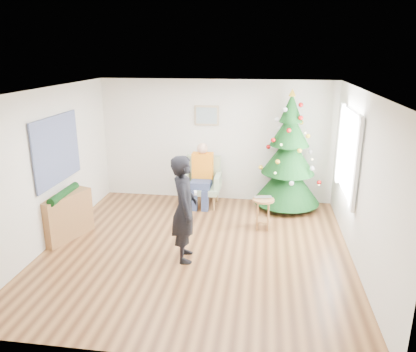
% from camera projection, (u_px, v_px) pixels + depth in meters
% --- Properties ---
extents(floor, '(5.00, 5.00, 0.00)m').
position_uv_depth(floor, '(197.00, 249.00, 6.74)').
color(floor, brown).
rests_on(floor, ground).
extents(ceiling, '(5.00, 5.00, 0.00)m').
position_uv_depth(ceiling, '(195.00, 91.00, 5.97)').
color(ceiling, white).
rests_on(ceiling, wall_back).
extents(wall_back, '(5.00, 0.00, 5.00)m').
position_uv_depth(wall_back, '(216.00, 141.00, 8.72)').
color(wall_back, silver).
rests_on(wall_back, floor).
extents(wall_front, '(5.00, 0.00, 5.00)m').
position_uv_depth(wall_front, '(153.00, 249.00, 3.99)').
color(wall_front, silver).
rests_on(wall_front, floor).
extents(wall_left, '(0.00, 5.00, 5.00)m').
position_uv_depth(wall_left, '(47.00, 168.00, 6.70)').
color(wall_left, silver).
rests_on(wall_left, floor).
extents(wall_right, '(0.00, 5.00, 5.00)m').
position_uv_depth(wall_right, '(362.00, 182.00, 6.01)').
color(wall_right, silver).
rests_on(wall_right, floor).
extents(window_panel, '(0.04, 1.30, 1.40)m').
position_uv_depth(window_panel, '(349.00, 153.00, 6.90)').
color(window_panel, white).
rests_on(window_panel, wall_right).
extents(curtains, '(0.05, 1.75, 1.50)m').
position_uv_depth(curtains, '(347.00, 153.00, 6.91)').
color(curtains, white).
rests_on(curtains, wall_right).
extents(christmas_tree, '(1.36, 1.36, 2.46)m').
position_uv_depth(christmas_tree, '(289.00, 156.00, 8.23)').
color(christmas_tree, '#3F2816').
rests_on(christmas_tree, floor).
extents(stool, '(0.39, 0.39, 0.59)m').
position_uv_depth(stool, '(263.00, 213.00, 7.44)').
color(stool, brown).
rests_on(stool, floor).
extents(laptop, '(0.36, 0.28, 0.03)m').
position_uv_depth(laptop, '(264.00, 198.00, 7.35)').
color(laptop, silver).
rests_on(laptop, stool).
extents(armchair, '(0.79, 0.72, 1.02)m').
position_uv_depth(armchair, '(202.00, 187.00, 8.61)').
color(armchair, '#8EA282').
rests_on(armchair, floor).
extents(seated_person, '(0.44, 0.63, 1.33)m').
position_uv_depth(seated_person, '(202.00, 174.00, 8.47)').
color(seated_person, navy).
rests_on(seated_person, armchair).
extents(standing_man, '(0.52, 0.69, 1.69)m').
position_uv_depth(standing_man, '(184.00, 209.00, 6.21)').
color(standing_man, black).
rests_on(standing_man, floor).
extents(game_controller, '(0.06, 0.13, 0.04)m').
position_uv_depth(game_controller, '(195.00, 193.00, 6.07)').
color(game_controller, white).
rests_on(game_controller, standing_man).
extents(console, '(0.61, 1.04, 0.80)m').
position_uv_depth(console, '(66.00, 216.00, 7.06)').
color(console, brown).
rests_on(console, floor).
extents(garland, '(0.14, 0.90, 0.14)m').
position_uv_depth(garland, '(64.00, 194.00, 6.93)').
color(garland, black).
rests_on(garland, console).
extents(tapestry, '(0.03, 1.50, 1.15)m').
position_uv_depth(tapestry, '(57.00, 150.00, 6.90)').
color(tapestry, black).
rests_on(tapestry, wall_left).
extents(framed_picture, '(0.52, 0.05, 0.42)m').
position_uv_depth(framed_picture, '(207.00, 116.00, 8.55)').
color(framed_picture, tan).
rests_on(framed_picture, wall_back).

